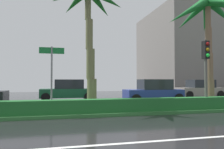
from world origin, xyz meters
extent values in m
cube|color=black|center=(0.00, 9.00, -0.05)|extent=(90.00, 42.00, 0.10)
cube|color=white|center=(0.00, 2.00, 0.00)|extent=(81.00, 0.14, 0.01)
cube|color=#2D6B33|center=(0.00, 8.00, 0.07)|extent=(85.50, 4.00, 0.15)
cube|color=#1E6028|center=(0.00, 6.60, 0.45)|extent=(76.50, 0.70, 0.60)
cylinder|color=#666542|center=(0.08, 7.84, 0.93)|extent=(0.50, 0.50, 1.56)
cylinder|color=#666542|center=(0.01, 7.88, 2.50)|extent=(0.44, 0.44, 1.56)
cylinder|color=#666542|center=(-0.05, 7.91, 4.06)|extent=(0.38, 0.38, 1.56)
cylinder|color=#666542|center=(-0.12, 7.95, 5.62)|extent=(0.32, 0.32, 1.56)
cone|color=#1B5821|center=(0.55, 8.53, 5.98)|extent=(1.92, 1.77, 1.53)
cone|color=#1B5821|center=(-0.03, 8.89, 6.09)|extent=(0.76, 2.16, 1.33)
cone|color=#1B5821|center=(-0.68, 8.68, 6.04)|extent=(1.71, 2.00, 1.43)
cylinder|color=brown|center=(7.18, 7.84, 0.93)|extent=(0.50, 0.50, 1.55)
cylinder|color=brown|center=(7.15, 7.83, 2.48)|extent=(0.44, 0.44, 1.55)
cylinder|color=brown|center=(7.11, 7.81, 4.03)|extent=(0.38, 0.38, 1.55)
cylinder|color=brown|center=(7.08, 7.79, 5.59)|extent=(0.32, 0.32, 1.55)
sphere|color=#1B682C|center=(7.08, 7.79, 6.46)|extent=(0.90, 0.90, 0.90)
cone|color=#1B682C|center=(8.17, 7.93, 5.78)|extent=(2.55, 0.88, 1.85)
cone|color=#1B682C|center=(7.63, 8.73, 5.76)|extent=(1.75, 2.43, 1.88)
cone|color=#1B682C|center=(6.73, 8.86, 5.82)|extent=(1.32, 2.58, 1.77)
cone|color=#1B682C|center=(6.03, 8.22, 5.83)|extent=(2.56, 1.49, 1.76)
cone|color=#1B682C|center=(6.07, 7.19, 5.91)|extent=(2.51, 1.79, 1.62)
cone|color=#1B682C|center=(6.88, 6.61, 5.95)|extent=(0.98, 2.67, 1.54)
cylinder|color=#4C4C47|center=(6.05, 6.69, 1.98)|extent=(0.16, 0.16, 3.66)
cube|color=black|center=(6.05, 6.69, 3.26)|extent=(0.28, 0.32, 0.96)
sphere|color=maroon|center=(6.05, 6.52, 3.56)|extent=(0.20, 0.20, 0.20)
sphere|color=#7F600F|center=(6.05, 6.52, 3.26)|extent=(0.20, 0.20, 0.20)
sphere|color=#1EEA3F|center=(6.05, 6.52, 2.96)|extent=(0.20, 0.20, 0.20)
cylinder|color=slate|center=(-1.91, 6.73, 1.65)|extent=(0.08, 0.08, 3.00)
cube|color=#146B2D|center=(-1.91, 6.73, 2.97)|extent=(1.10, 0.03, 0.28)
cylinder|color=black|center=(-5.38, 12.71, 0.34)|extent=(0.68, 0.22, 0.68)
cube|color=#195133|center=(-0.94, 14.98, 0.60)|extent=(4.30, 1.76, 0.72)
cube|color=#1E2328|center=(-0.79, 14.98, 1.34)|extent=(2.30, 1.58, 0.76)
cylinder|color=black|center=(-2.59, 14.08, 0.34)|extent=(0.68, 0.22, 0.68)
cylinder|color=black|center=(-2.59, 15.88, 0.34)|extent=(0.68, 0.22, 0.68)
cylinder|color=black|center=(0.71, 14.08, 0.34)|extent=(0.68, 0.22, 0.68)
cylinder|color=black|center=(0.71, 15.88, 0.34)|extent=(0.68, 0.22, 0.68)
cube|color=navy|center=(5.29, 11.78, 0.60)|extent=(4.30, 1.76, 0.72)
cube|color=#1E2328|center=(5.44, 11.78, 1.34)|extent=(2.30, 1.58, 0.76)
cylinder|color=black|center=(3.64, 10.88, 0.34)|extent=(0.68, 0.22, 0.68)
cylinder|color=black|center=(3.64, 12.68, 0.34)|extent=(0.68, 0.22, 0.68)
cylinder|color=black|center=(6.94, 10.88, 0.34)|extent=(0.68, 0.22, 0.68)
cylinder|color=black|center=(6.94, 12.68, 0.34)|extent=(0.68, 0.22, 0.68)
cube|color=gray|center=(11.63, 15.06, 0.60)|extent=(4.30, 1.76, 0.72)
cube|color=#1E2328|center=(11.78, 15.06, 1.34)|extent=(2.30, 1.58, 0.76)
cylinder|color=black|center=(9.98, 14.16, 0.34)|extent=(0.68, 0.22, 0.68)
cylinder|color=black|center=(9.98, 15.96, 0.34)|extent=(0.68, 0.22, 0.68)
cylinder|color=black|center=(13.28, 14.16, 0.34)|extent=(0.68, 0.22, 0.68)
cylinder|color=black|center=(13.28, 15.96, 0.34)|extent=(0.68, 0.22, 0.68)
cube|color=slate|center=(22.86, 27.92, 6.22)|extent=(20.86, 13.77, 12.44)
camera|label=1|loc=(-1.56, -3.35, 1.60)|focal=34.73mm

